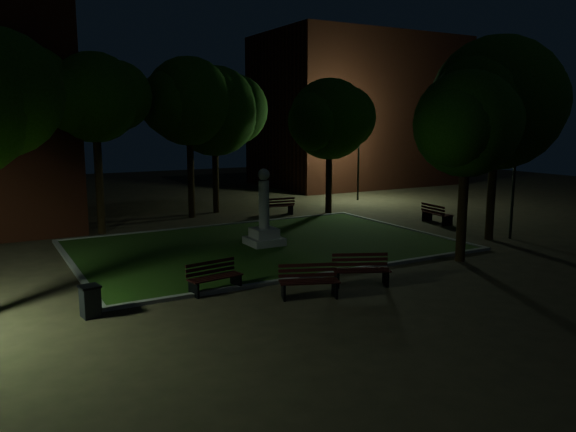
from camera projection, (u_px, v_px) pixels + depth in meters
name	position (u px, v px, depth m)	size (l,w,h in m)	color
ground	(287.00, 256.00, 21.89)	(80.00, 80.00, 0.00)	#3E3521
lawn	(264.00, 245.00, 23.60)	(15.00, 10.00, 0.08)	#214110
lawn_kerb	(264.00, 245.00, 23.60)	(15.40, 10.40, 0.12)	slate
monument	(264.00, 224.00, 23.45)	(1.40, 1.40, 3.20)	gray
building_far	(358.00, 112.00, 46.78)	(16.00, 10.00, 12.00)	#4E1F11
tree_north_wl	(97.00, 98.00, 25.34)	(4.98, 4.07, 8.30)	black
tree_north_er	(216.00, 111.00, 31.45)	(6.15, 5.02, 8.28)	black
tree_ne	(331.00, 119.00, 31.44)	(5.57, 4.55, 7.59)	black
tree_east	(499.00, 103.00, 24.04)	(7.00, 5.71, 8.82)	black
tree_se	(469.00, 124.00, 20.34)	(4.74, 3.87, 7.04)	black
tree_nw	(3.00, 90.00, 23.66)	(5.87, 4.79, 8.89)	black
tree_far_north	(191.00, 101.00, 29.77)	(5.74, 4.68, 8.58)	black
lamppost_se	(514.00, 170.00, 24.67)	(1.18, 0.28, 4.37)	black
lamppost_ne	(359.00, 151.00, 36.98)	(1.18, 0.28, 4.66)	black
bench_near_left	(309.00, 282.00, 16.74)	(1.88, 1.22, 0.98)	black
bench_near_right	(361.00, 271.00, 17.97)	(1.91, 1.34, 1.00)	black
bench_west_near	(214.00, 278.00, 17.26)	(1.77, 0.84, 0.94)	black
bench_right_side	(436.00, 214.00, 28.82)	(0.81, 1.88, 1.00)	black
bench_far_side	(278.00, 207.00, 31.44)	(1.87, 0.83, 0.99)	black
trash_bin	(90.00, 301.00, 15.03)	(0.58, 0.58, 0.87)	black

